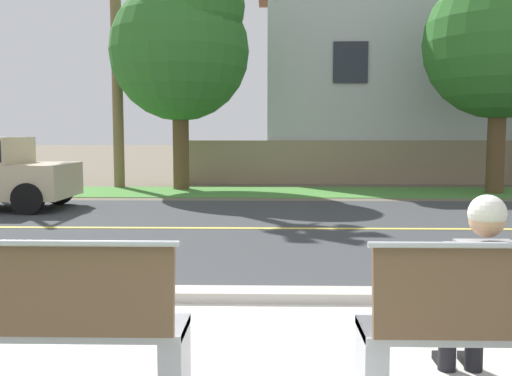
# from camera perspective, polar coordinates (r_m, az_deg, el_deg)

# --- Properties ---
(ground_plane) EXTENTS (140.00, 140.00, 0.00)m
(ground_plane) POSITION_cam_1_polar(r_m,az_deg,el_deg) (11.10, 1.43, -2.85)
(ground_plane) COLOR #665B4C
(curb_edge) EXTENTS (44.00, 0.30, 0.11)m
(curb_edge) POSITION_cam_1_polar(r_m,az_deg,el_deg) (5.55, 1.55, -10.78)
(curb_edge) COLOR #ADA89E
(curb_edge) RESTS_ON ground_plane
(street_asphalt) EXTENTS (52.00, 8.00, 0.01)m
(street_asphalt) POSITION_cam_1_polar(r_m,az_deg,el_deg) (9.61, 1.45, -4.12)
(street_asphalt) COLOR #383A3D
(street_asphalt) RESTS_ON ground_plane
(road_centre_line) EXTENTS (48.00, 0.14, 0.01)m
(road_centre_line) POSITION_cam_1_polar(r_m,az_deg,el_deg) (9.61, 1.45, -4.09)
(road_centre_line) COLOR #E0CC4C
(road_centre_line) RESTS_ON ground_plane
(far_verge_grass) EXTENTS (48.00, 2.80, 0.02)m
(far_verge_grass) POSITION_cam_1_polar(r_m,az_deg,el_deg) (15.55, 1.40, -0.41)
(far_verge_grass) COLOR #478438
(far_verge_grass) RESTS_ON ground_plane
(bench_left) EXTENTS (1.74, 0.48, 1.01)m
(bench_left) POSITION_cam_1_polar(r_m,az_deg,el_deg) (3.74, -20.92, -12.94)
(bench_left) COLOR #9EA0A8
(bench_left) RESTS_ON ground_plane
(bench_right) EXTENTS (1.74, 0.48, 1.01)m
(bench_right) POSITION_cam_1_polar(r_m,az_deg,el_deg) (3.76, 24.23, -12.96)
(bench_right) COLOR #9EA0A8
(bench_right) RESTS_ON ground_plane
(seated_person_grey) EXTENTS (0.52, 0.68, 1.25)m
(seated_person_grey) POSITION_cam_1_polar(r_m,az_deg,el_deg) (3.80, 21.57, -9.14)
(seated_person_grey) COLOR black
(seated_person_grey) RESTS_ON ground_plane
(shade_tree_far_left) EXTENTS (3.95, 3.95, 6.51)m
(shade_tree_far_left) POSITION_cam_1_polar(r_m,az_deg,el_deg) (16.59, -7.33, 14.55)
(shade_tree_far_left) COLOR brown
(shade_tree_far_left) RESTS_ON ground_plane
(shade_tree_left) EXTENTS (4.01, 4.01, 6.62)m
(shade_tree_left) POSITION_cam_1_polar(r_m,az_deg,el_deg) (16.74, 24.01, 14.28)
(shade_tree_left) COLOR brown
(shade_tree_left) RESTS_ON ground_plane
(garden_wall) EXTENTS (13.00, 0.36, 1.40)m
(garden_wall) POSITION_cam_1_polar(r_m,az_deg,el_deg) (18.55, 12.02, 2.57)
(garden_wall) COLOR gray
(garden_wall) RESTS_ON ground_plane
(house_across_street) EXTENTS (10.32, 6.91, 7.62)m
(house_across_street) POSITION_cam_1_polar(r_m,az_deg,el_deg) (22.03, 13.96, 11.19)
(house_across_street) COLOR #B7BCC1
(house_across_street) RESTS_ON ground_plane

